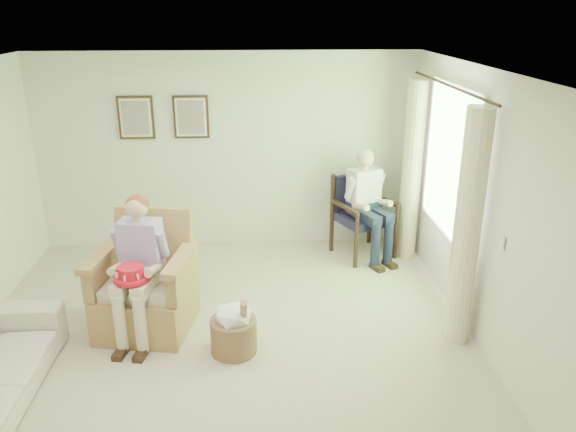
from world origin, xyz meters
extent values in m
plane|color=#C1B09B|center=(0.00, 0.00, 0.00)|extent=(5.50, 5.50, 0.00)
cube|color=silver|center=(0.00, 2.75, 1.30)|extent=(5.00, 0.04, 2.60)
cube|color=silver|center=(2.50, 0.00, 1.30)|extent=(0.04, 5.50, 2.60)
cube|color=white|center=(0.00, 0.00, 2.60)|extent=(5.00, 5.50, 0.02)
cube|color=#2D6B23|center=(2.47, 1.20, 1.55)|extent=(0.02, 1.40, 1.50)
cube|color=white|center=(2.46, 1.20, 2.33)|extent=(0.04, 1.52, 0.06)
cube|color=white|center=(2.46, 1.20, 0.77)|extent=(0.04, 1.52, 0.06)
cylinder|color=#382114|center=(2.37, 1.20, 2.35)|extent=(0.03, 2.50, 0.03)
cylinder|color=beige|center=(2.33, 0.22, 1.15)|extent=(0.34, 0.34, 2.30)
cylinder|color=beige|center=(2.33, 2.18, 1.15)|extent=(0.34, 0.34, 2.30)
cube|color=#382114|center=(-1.15, 2.72, 1.78)|extent=(0.45, 0.03, 0.55)
cube|color=silver|center=(-1.15, 2.70, 1.78)|extent=(0.39, 0.01, 0.49)
cube|color=tan|center=(-1.15, 2.69, 1.78)|extent=(0.33, 0.01, 0.43)
cube|color=#382114|center=(-0.45, 2.72, 1.78)|extent=(0.45, 0.03, 0.55)
cube|color=silver|center=(-0.45, 2.70, 1.78)|extent=(0.39, 0.01, 0.49)
cube|color=tan|center=(-0.45, 2.69, 1.78)|extent=(0.33, 0.01, 0.43)
cube|color=tan|center=(-0.77, 0.57, 0.23)|extent=(0.87, 0.85, 0.46)
cube|color=beige|center=(-0.77, 0.54, 0.51)|extent=(0.68, 0.65, 0.11)
cube|color=tan|center=(-0.77, 0.93, 0.83)|extent=(0.81, 0.25, 0.68)
cube|color=tan|center=(-1.18, 0.57, 0.63)|extent=(0.11, 0.79, 0.33)
cube|color=tan|center=(-0.37, 0.57, 0.63)|extent=(0.11, 0.79, 0.33)
cylinder|color=black|center=(1.46, 1.96, 0.23)|extent=(0.06, 0.06, 0.45)
cylinder|color=black|center=(2.08, 1.96, 0.23)|extent=(0.06, 0.06, 0.45)
cylinder|color=black|center=(1.46, 2.54, 0.23)|extent=(0.06, 0.06, 0.45)
cylinder|color=black|center=(2.08, 2.54, 0.23)|extent=(0.06, 0.06, 0.45)
cube|color=#1C1A39|center=(1.77, 2.25, 0.51)|extent=(0.60, 0.58, 0.10)
cube|color=#1C1A39|center=(1.77, 2.53, 0.79)|extent=(0.56, 0.07, 0.52)
cube|color=beige|center=(-0.77, 0.54, 0.68)|extent=(0.40, 0.26, 0.16)
cube|color=#B199D8|center=(-0.77, 0.56, 0.96)|extent=(0.39, 0.24, 0.46)
sphere|color=#DDAD8E|center=(-0.77, 0.55, 1.33)|extent=(0.21, 0.21, 0.21)
ellipsoid|color=brown|center=(-0.77, 0.57, 1.35)|extent=(0.22, 0.22, 0.18)
cube|color=beige|center=(-0.87, 0.32, 0.63)|extent=(0.14, 0.44, 0.13)
cube|color=beige|center=(-0.67, 0.32, 0.63)|extent=(0.14, 0.44, 0.13)
cylinder|color=beige|center=(-0.87, 0.12, 0.32)|extent=(0.12, 0.12, 0.58)
cylinder|color=beige|center=(-0.67, 0.12, 0.32)|extent=(0.12, 0.12, 0.58)
cube|color=#1A203B|center=(1.77, 2.25, 0.67)|extent=(0.40, 0.26, 0.16)
cube|color=white|center=(1.77, 2.27, 0.95)|extent=(0.39, 0.24, 0.46)
sphere|color=#DDAD8E|center=(1.77, 2.26, 1.32)|extent=(0.21, 0.21, 0.21)
ellipsoid|color=#B7B2AD|center=(1.77, 2.28, 1.34)|extent=(0.22, 0.22, 0.18)
cube|color=#1A203B|center=(1.67, 2.03, 0.62)|extent=(0.14, 0.44, 0.13)
cube|color=#1A203B|center=(1.87, 2.03, 0.62)|extent=(0.14, 0.44, 0.13)
cylinder|color=#1A203B|center=(1.67, 1.83, 0.31)|extent=(0.12, 0.12, 0.57)
cylinder|color=#1A203B|center=(1.87, 1.83, 0.31)|extent=(0.12, 0.12, 0.57)
cylinder|color=red|center=(-0.82, 0.26, 0.73)|extent=(0.34, 0.34, 0.04)
cylinder|color=red|center=(-0.82, 0.26, 0.79)|extent=(0.24, 0.24, 0.12)
cube|color=white|center=(-0.69, 0.26, 0.79)|extent=(0.04, 0.01, 0.05)
cube|color=white|center=(-0.74, 0.36, 0.79)|extent=(0.03, 0.04, 0.05)
cube|color=white|center=(-0.85, 0.38, 0.79)|extent=(0.02, 0.05, 0.05)
cube|color=white|center=(-0.93, 0.31, 0.79)|extent=(0.04, 0.03, 0.05)
cube|color=white|center=(-0.93, 0.20, 0.79)|extent=(0.04, 0.03, 0.05)
cube|color=white|center=(-0.85, 0.14, 0.79)|extent=(0.02, 0.05, 0.05)
cube|color=white|center=(-0.74, 0.16, 0.79)|extent=(0.03, 0.04, 0.05)
cylinder|color=#A67A5A|center=(0.12, 0.09, 0.17)|extent=(0.55, 0.55, 0.35)
ellipsoid|color=white|center=(0.12, 0.09, 0.39)|extent=(0.39, 0.39, 0.24)
cylinder|color=#A57F56|center=(0.22, 0.04, 0.39)|extent=(0.17, 0.32, 0.51)
camera|label=1|loc=(0.37, -4.54, 3.11)|focal=35.00mm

